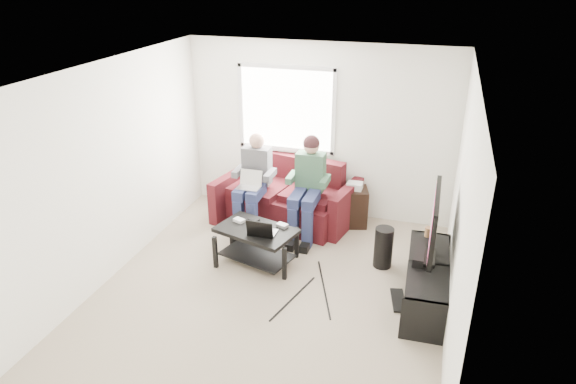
{
  "coord_description": "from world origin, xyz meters",
  "views": [
    {
      "loc": [
        1.69,
        -4.86,
        3.6
      ],
      "look_at": [
        0.02,
        0.6,
        1.03
      ],
      "focal_mm": 32.0,
      "sensor_mm": 36.0,
      "label": 1
    }
  ],
  "objects_px": {
    "coffee_table": "(256,238)",
    "tv_stand": "(426,284)",
    "end_table": "(354,206)",
    "subwoofer": "(383,247)",
    "tv": "(434,223)",
    "sofa": "(287,199)"
  },
  "relations": [
    {
      "from": "coffee_table",
      "to": "tv_stand",
      "type": "height_order",
      "value": "tv_stand"
    },
    {
      "from": "end_table",
      "to": "subwoofer",
      "type": "bearing_deg",
      "value": -60.92
    },
    {
      "from": "tv",
      "to": "subwoofer",
      "type": "relative_size",
      "value": 2.04
    },
    {
      "from": "sofa",
      "to": "subwoofer",
      "type": "relative_size",
      "value": 3.98
    },
    {
      "from": "subwoofer",
      "to": "tv",
      "type": "bearing_deg",
      "value": -41.67
    },
    {
      "from": "tv_stand",
      "to": "subwoofer",
      "type": "distance_m",
      "value": 0.83
    },
    {
      "from": "tv",
      "to": "subwoofer",
      "type": "height_order",
      "value": "tv"
    },
    {
      "from": "tv_stand",
      "to": "subwoofer",
      "type": "relative_size",
      "value": 2.83
    },
    {
      "from": "subwoofer",
      "to": "end_table",
      "type": "height_order",
      "value": "end_table"
    },
    {
      "from": "coffee_table",
      "to": "tv_stand",
      "type": "distance_m",
      "value": 2.16
    },
    {
      "from": "tv_stand",
      "to": "coffee_table",
      "type": "bearing_deg",
      "value": 174.25
    },
    {
      "from": "sofa",
      "to": "tv",
      "type": "bearing_deg",
      "value": -33.56
    },
    {
      "from": "coffee_table",
      "to": "subwoofer",
      "type": "height_order",
      "value": "subwoofer"
    },
    {
      "from": "end_table",
      "to": "tv_stand",
      "type": "bearing_deg",
      "value": -55.04
    },
    {
      "from": "coffee_table",
      "to": "tv_stand",
      "type": "xyz_separation_m",
      "value": [
        2.15,
        -0.22,
        -0.14
      ]
    },
    {
      "from": "tv",
      "to": "end_table",
      "type": "height_order",
      "value": "tv"
    },
    {
      "from": "tv",
      "to": "tv_stand",
      "type": "bearing_deg",
      "value": -88.53
    },
    {
      "from": "sofa",
      "to": "coffee_table",
      "type": "height_order",
      "value": "sofa"
    },
    {
      "from": "subwoofer",
      "to": "end_table",
      "type": "distance_m",
      "value": 1.18
    },
    {
      "from": "coffee_table",
      "to": "end_table",
      "type": "relative_size",
      "value": 1.65
    },
    {
      "from": "sofa",
      "to": "coffee_table",
      "type": "relative_size",
      "value": 1.94
    },
    {
      "from": "sofa",
      "to": "tv",
      "type": "xyz_separation_m",
      "value": [
        2.13,
        -1.41,
        0.63
      ]
    }
  ]
}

